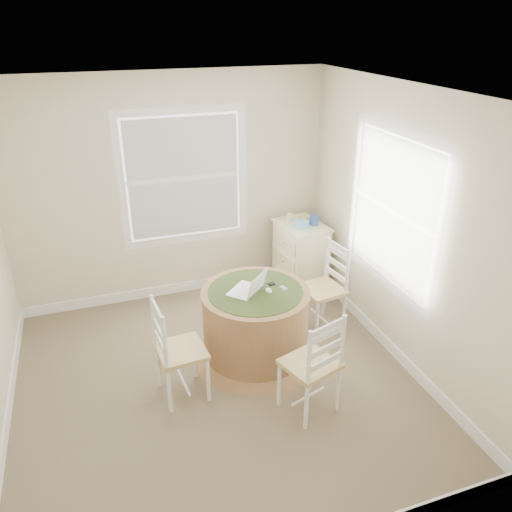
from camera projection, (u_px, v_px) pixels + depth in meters
name	position (u px, v px, depth m)	size (l,w,h in m)	color
room	(226.00, 247.00, 4.28)	(3.64, 3.64, 2.64)	#75664A
round_table	(255.00, 321.00, 4.86)	(1.22, 1.22, 0.75)	#956743
chair_left	(181.00, 350.00, 4.33)	(0.42, 0.40, 0.95)	white
chair_near	(310.00, 364.00, 4.16)	(0.42, 0.40, 0.95)	white
chair_right	(322.00, 289.00, 5.29)	(0.42, 0.40, 0.95)	white
laptop	(248.00, 289.00, 4.69)	(0.43, 0.43, 0.23)	white
mouse	(269.00, 291.00, 4.71)	(0.06, 0.09, 0.03)	white
phone	(284.00, 288.00, 4.76)	(0.04, 0.09, 0.02)	#B7BABF
keys	(271.00, 284.00, 4.82)	(0.06, 0.05, 0.03)	black
corner_chest	(300.00, 257.00, 6.08)	(0.57, 0.70, 0.87)	beige
tissue_box	(301.00, 224.00, 5.75)	(0.12, 0.12, 0.10)	#62A6E0
box_yellow	(303.00, 219.00, 5.94)	(0.15, 0.10, 0.06)	gold
box_blue	(316.00, 220.00, 5.84)	(0.08, 0.08, 0.12)	#3551A1
cup_cream	(289.00, 217.00, 5.97)	(0.07, 0.07, 0.09)	beige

